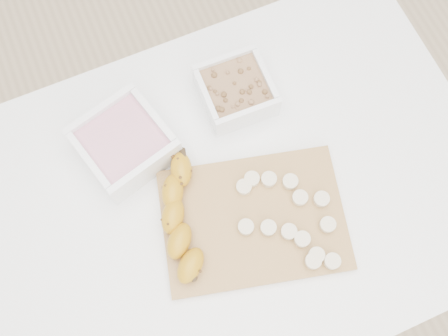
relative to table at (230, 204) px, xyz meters
name	(u,v)px	position (x,y,z in m)	size (l,w,h in m)	color
ground	(228,251)	(0.00, 0.00, -0.65)	(3.50, 3.50, 0.00)	#C6AD89
table	(230,204)	(0.00, 0.00, 0.00)	(1.00, 0.70, 0.75)	white
bowl_yogurt	(125,143)	(-0.15, 0.16, 0.13)	(0.19, 0.19, 0.07)	white
bowl_granola	(236,91)	(0.09, 0.18, 0.13)	(0.14, 0.14, 0.06)	white
cutting_board	(253,220)	(0.02, -0.07, 0.10)	(0.33, 0.24, 0.01)	#B08349
banana	(182,220)	(-0.10, -0.02, 0.13)	(0.06, 0.23, 0.04)	#B37A0F
banana_slices	(290,217)	(0.08, -0.09, 0.12)	(0.18, 0.22, 0.02)	beige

